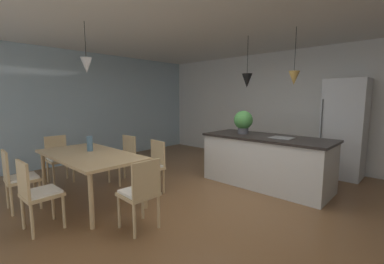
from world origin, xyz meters
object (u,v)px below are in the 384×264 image
chair_window_end (59,157)px  refrigerator (344,129)px  dining_table (90,158)px  chair_kitchen_end (141,192)px  chair_far_right (152,165)px  chair_near_right (37,192)px  potted_plant_on_island (243,121)px  chair_far_left (124,157)px  chair_near_left (18,177)px  vase_on_dining_table (90,144)px  kitchen_island (266,160)px

chair_window_end → refrigerator: size_ratio=0.45×
dining_table → chair_kitchen_end: size_ratio=2.13×
chair_far_right → chair_near_right: bearing=-90.1°
potted_plant_on_island → chair_far_left: bearing=-133.6°
chair_window_end → potted_plant_on_island: 3.55m
dining_table → chair_window_end: chair_window_end is taller
chair_near_left → refrigerator: 5.70m
chair_window_end → vase_on_dining_table: 1.18m
chair_far_left → refrigerator: size_ratio=0.45×
chair_kitchen_end → dining_table: bearing=179.9°
chair_window_end → chair_near_right: bearing=-26.3°
chair_kitchen_end → chair_near_right: (-0.88, -0.85, 0.00)m
chair_near_left → chair_near_right: bearing=-0.0°
kitchen_island → refrigerator: refrigerator is taller
dining_table → chair_window_end: (-1.30, 0.00, -0.20)m
potted_plant_on_island → chair_near_right: bearing=-102.3°
kitchen_island → refrigerator: (0.88, 1.52, 0.51)m
potted_plant_on_island → chair_window_end: bearing=-134.4°
chair_kitchen_end → refrigerator: (1.22, 4.01, 0.50)m
potted_plant_on_island → vase_on_dining_table: 2.76m
kitchen_island → vase_on_dining_table: (-1.82, -2.40, 0.40)m
potted_plant_on_island → refrigerator: bearing=47.9°
dining_table → kitchen_island: kitchen_island is taller
potted_plant_on_island → vase_on_dining_table: (-1.33, -2.40, -0.29)m
chair_near_right → dining_table: bearing=116.3°
chair_far_left → vase_on_dining_table: size_ratio=3.64×
potted_plant_on_island → chair_far_right: bearing=-113.8°
chair_near_left → kitchen_island: kitchen_island is taller
chair_window_end → kitchen_island: (2.93, 2.49, -0.01)m
chair_far_left → chair_kitchen_end: same height
chair_far_left → chair_kitchen_end: 1.92m
potted_plant_on_island → kitchen_island: bearing=0.0°
chair_near_left → refrigerator: refrigerator is taller
chair_window_end → chair_near_right: same height
dining_table → chair_kitchen_end: chair_kitchen_end is taller
chair_near_left → vase_on_dining_table: (0.24, 0.94, 0.39)m
chair_far_left → chair_far_right: same height
chair_near_right → vase_on_dining_table: bearing=122.5°
chair_near_right → vase_on_dining_table: 1.18m
chair_far_right → chair_near_left: bearing=-116.4°
refrigerator → vase_on_dining_table: refrigerator is taller
chair_near_right → vase_on_dining_table: size_ratio=3.64×
chair_far_right → chair_near_left: size_ratio=1.00×
chair_far_right → refrigerator: refrigerator is taller
dining_table → chair_far_left: bearing=116.3°
chair_near_left → kitchen_island: size_ratio=0.39×
chair_far_left → refrigerator: bearing=47.1°
chair_window_end → chair_kitchen_end: size_ratio=1.00×
chair_far_left → potted_plant_on_island: 2.37m
chair_near_left → vase_on_dining_table: bearing=75.9°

